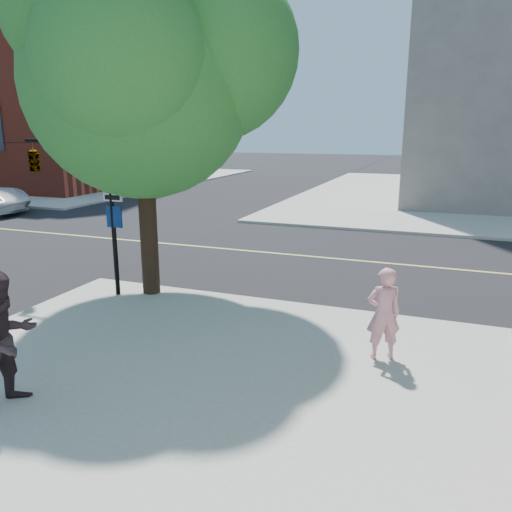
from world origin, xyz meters
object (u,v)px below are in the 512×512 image
at_px(pedestrian, 6,340).
at_px(signal_pole, 45,163).
at_px(man_on_phone, 384,314).
at_px(street_tree, 145,54).

height_order(pedestrian, signal_pole, signal_pole).
height_order(man_on_phone, pedestrian, pedestrian).
bearing_deg(signal_pole, street_tree, 2.96).
bearing_deg(street_tree, man_on_phone, -17.42).
xyz_separation_m(man_on_phone, street_tree, (-5.29, 1.66, 4.39)).
bearing_deg(pedestrian, signal_pole, 43.50).
xyz_separation_m(man_on_phone, signal_pole, (-7.81, 1.25, 2.16)).
bearing_deg(street_tree, pedestrian, -81.53).
relative_size(street_tree, signal_pole, 2.22).
height_order(man_on_phone, signal_pole, signal_pole).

